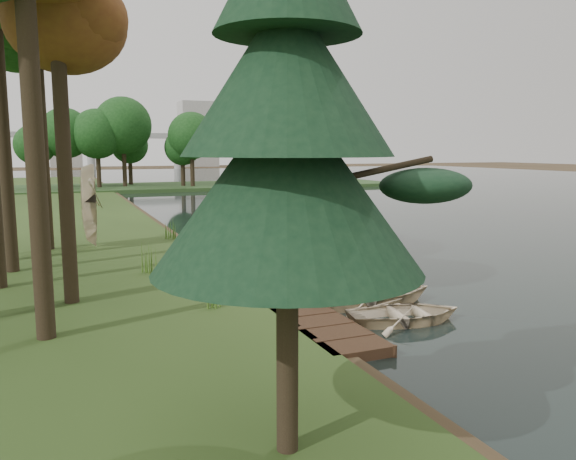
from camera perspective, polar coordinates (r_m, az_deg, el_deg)
name	(u,v)px	position (r m, az deg, el deg)	size (l,w,h in m)	color
ground	(292,280)	(20.36, 0.40, -5.13)	(300.00, 300.00, 0.00)	#3D2F1D
water	(515,203)	(53.90, 22.10, 2.60)	(130.00, 200.00, 0.05)	black
boardwalk	(250,280)	(19.78, -3.89, -5.10)	(1.60, 16.00, 0.30)	#332013
peninsula	(195,186)	(70.18, -9.47, 4.41)	(50.00, 14.00, 0.45)	#27431E
far_trees	(166,135)	(69.39, -12.31, 9.41)	(45.60, 5.60, 8.80)	black
bridge	(145,140)	(139.72, -14.35, 8.89)	(95.90, 4.00, 8.60)	#A5A5A0
building_a	(198,134)	(162.75, -9.13, 9.58)	(10.00, 8.00, 18.00)	#A5A5A0
building_b	(65,145)	(163.29, -21.68, 8.05)	(8.00, 8.00, 12.00)	#A5A5A0
rowboat_0	(405,311)	(15.62, 11.83, -8.02)	(2.25, 3.15, 0.65)	#C9B492
rowboat_1	(371,291)	(17.14, 8.41, -6.18)	(2.84, 3.97, 0.82)	#C9B492
rowboat_2	(364,282)	(18.28, 7.71, -5.24)	(2.87, 4.02, 0.83)	#C9B492
rowboat_3	(335,271)	(19.92, 4.83, -4.13)	(2.77, 3.88, 0.80)	#C9B492
rowboat_4	(306,265)	(20.90, 1.86, -3.57)	(2.63, 3.68, 0.76)	#2D7D70
rowboat_5	(295,259)	(21.90, 0.75, -2.97)	(2.78, 3.89, 0.81)	#C9B492
rowboat_6	(284,253)	(23.36, -0.37, -2.39)	(2.44, 3.42, 0.71)	#C9B492
rowboat_7	(277,246)	(25.00, -1.14, -1.66)	(2.52, 3.53, 0.73)	#C9B492
stored_rowboat	(94,238)	(26.99, -19.13, -0.80)	(2.68, 3.75, 0.78)	#C9B492
tree_2	(55,3)	(17.45, -22.57, 20.54)	(3.42, 3.42, 9.92)	black
tree_6	(37,43)	(27.11, -24.15, 16.91)	(3.93, 3.93, 10.63)	black
pine_tree	(287,124)	(7.74, -0.07, 10.76)	(3.80, 3.80, 7.79)	black
reeds_0	(214,288)	(15.94, -7.49, -5.89)	(0.60, 0.60, 1.06)	#3F661E
reeds_1	(200,247)	(22.40, -8.96, -1.76)	(0.60, 0.60, 1.12)	#3F661E
reeds_2	(148,259)	(20.63, -14.05, -2.85)	(0.60, 0.60, 1.06)	#3F661E
reeds_3	(171,230)	(28.33, -11.85, 0.01)	(0.60, 0.60, 0.90)	#3F661E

